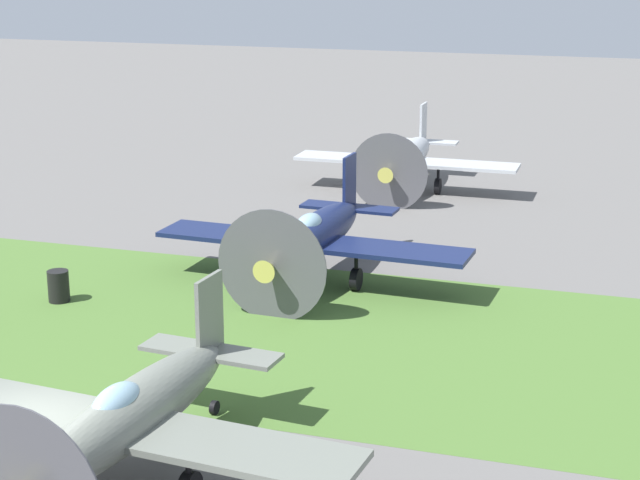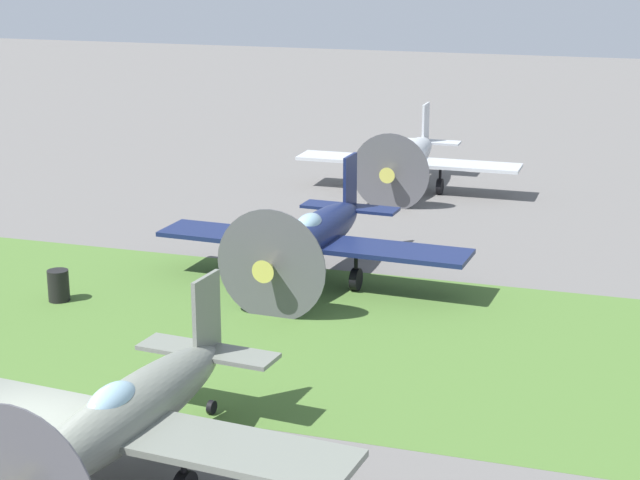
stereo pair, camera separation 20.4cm
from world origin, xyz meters
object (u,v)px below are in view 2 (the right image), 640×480
(airplane_wingman, at_px, (314,236))
(fuel_drum, at_px, (59,286))
(airplane_lead, at_px, (126,414))
(airplane_trail, at_px, (409,157))

(airplane_wingman, height_order, fuel_drum, airplane_wingman)
(airplane_lead, distance_m, airplane_wingman, 12.56)
(airplane_wingman, xyz_separation_m, fuel_drum, (6.32, 3.88, -0.97))
(airplane_lead, xyz_separation_m, airplane_wingman, (0.48, -12.55, 0.04))
(airplane_trail, relative_size, fuel_drum, 10.05)
(fuel_drum, bearing_deg, airplane_trail, -110.72)
(airplane_lead, relative_size, airplane_trail, 1.02)
(airplane_lead, relative_size, fuel_drum, 10.29)
(airplane_lead, xyz_separation_m, fuel_drum, (6.80, -8.68, -0.93))
(airplane_lead, bearing_deg, airplane_trail, -83.57)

